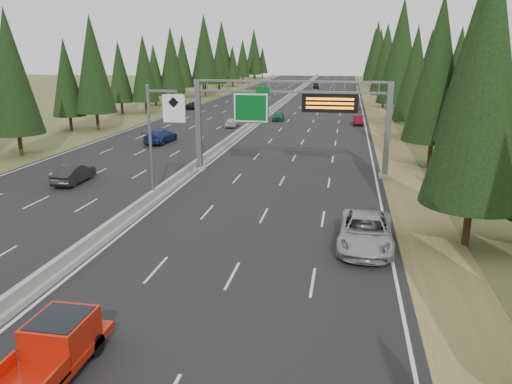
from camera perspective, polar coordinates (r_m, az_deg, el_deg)
road at (r=87.83m, az=1.83°, el=9.20°), size 32.00×260.00×0.08m
shoulder_right at (r=87.01m, az=13.64°, el=8.70°), size 3.60×260.00×0.06m
shoulder_left at (r=92.15m, az=-9.33°, el=9.31°), size 3.60×260.00×0.06m
median_barrier at (r=87.79m, az=1.84°, el=9.44°), size 0.70×260.00×0.85m
sign_gantry at (r=41.65m, az=4.81°, el=9.00°), size 16.75×0.98×7.80m
hov_sign_pole at (r=34.04m, az=-11.13°, el=6.30°), size 2.80×0.50×8.00m
tree_row_right at (r=84.32m, az=16.90°, el=14.16°), size 11.59×241.35×17.87m
tree_row_left at (r=91.68m, az=-12.43°, el=14.37°), size 11.03×238.73×18.61m
silver_minivan at (r=27.20m, az=12.41°, el=-4.46°), size 3.03×6.23×1.71m
red_pickup at (r=18.03m, az=-22.01°, el=-15.96°), size 1.91×5.33×1.74m
car_ahead_green at (r=76.08m, az=2.56°, el=8.70°), size 1.77×4.00×1.34m
car_ahead_dkred at (r=72.69m, az=11.61°, el=8.04°), size 1.43×3.95×1.29m
car_ahead_dkgrey at (r=91.64m, az=10.81°, el=9.69°), size 2.12×5.03×1.45m
car_ahead_white at (r=102.01m, az=8.56°, el=10.40°), size 2.83×5.49×1.48m
car_ahead_far at (r=143.09m, az=6.81°, el=12.01°), size 2.18×4.89×1.63m
car_onc_near at (r=42.00m, az=-20.12°, el=1.98°), size 1.70×4.58×1.50m
car_onc_blue at (r=58.00m, az=-10.87°, el=6.32°), size 2.62×5.64×1.59m
car_onc_white at (r=69.28m, az=-2.75°, el=7.97°), size 1.62×3.80×1.28m
car_onc_far at (r=92.13m, az=-7.14°, el=9.83°), size 2.62×4.88×1.30m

